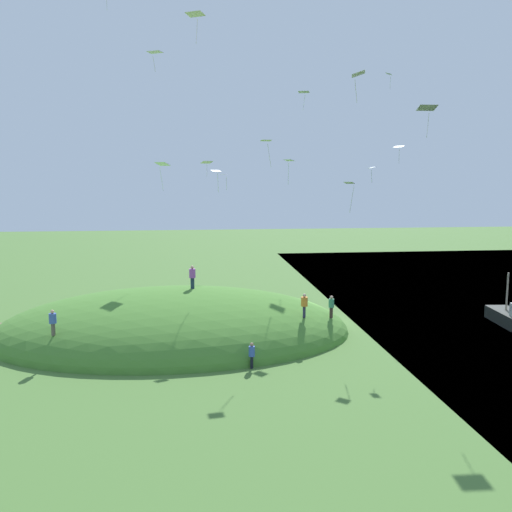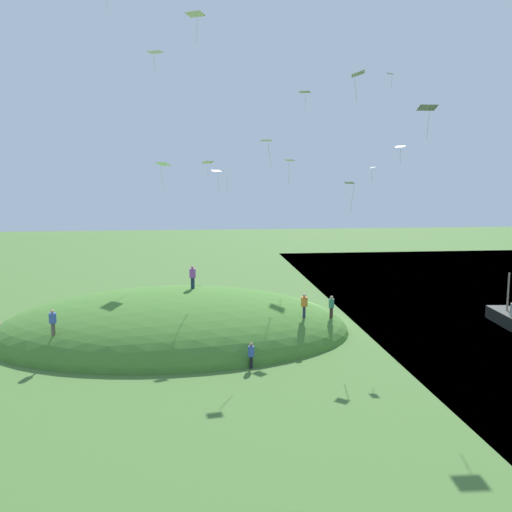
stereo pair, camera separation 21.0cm
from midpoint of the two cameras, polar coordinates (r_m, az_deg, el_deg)
The scene contains 22 objects.
ground_plane at distance 44.26m, azimuth 6.46°, elevation -6.75°, with size 160.00×160.00×0.00m, color #486F31.
grass_hill at distance 41.15m, azimuth -8.60°, elevation -7.94°, with size 25.69×17.06×6.41m, color #43782C.
person_with_child at distance 40.98m, azimuth -6.71°, elevation -1.89°, with size 0.56×0.56×1.72m.
person_on_hilltop at distance 33.36m, azimuth -0.62°, elevation -9.87°, with size 0.49×0.49×1.59m.
person_near_shore at distance 37.67m, azimuth 4.83°, elevation -4.82°, with size 0.60×0.60×1.64m.
person_watching_kites at distance 36.19m, azimuth -20.34°, elevation -6.15°, with size 0.55×0.55×1.61m.
person_walking_path at distance 39.73m, azimuth 7.61°, elevation -4.92°, with size 0.42×0.42×1.62m.
kite_0 at distance 44.99m, azimuth 3.27°, elevation 9.61°, with size 0.93×0.97×2.03m.
kite_1 at distance 58.20m, azimuth 14.39°, elevation 10.76°, with size 1.13×1.16×1.76m.
kite_2 at distance 39.52m, azimuth 9.46°, elevation 7.12°, with size 0.83×0.81×2.17m.
kite_3 at distance 40.74m, azimuth 0.95°, elevation 11.58°, with size 0.85×0.66×1.95m.
kite_4 at distance 51.68m, azimuth -3.40°, elevation 8.23°, with size 0.73×0.54×1.47m.
kite_5 at distance 57.02m, azimuth 4.83°, elevation 16.40°, with size 1.24×1.03×1.82m.
kite_6 at distance 41.72m, azimuth 11.72°, elevation 8.77°, with size 0.46×0.63×1.15m.
kite_8 at distance 38.62m, azimuth 17.05°, elevation 14.28°, with size 1.22×0.83×2.05m.
kite_9 at distance 42.94m, azimuth -4.26°, elevation 8.54°, with size 0.87×0.76×1.73m.
kite_10 at distance 43.28m, azimuth -10.52°, elevation 19.88°, with size 1.25×1.12×1.37m.
kite_11 at distance 35.45m, azimuth 10.30°, elevation 17.86°, with size 1.07×1.32×1.81m.
kite_12 at distance 55.65m, azimuth -5.19°, elevation 9.54°, with size 1.34×1.20×1.54m.
kite_13 at distance 40.04m, azimuth -6.43°, elevation 23.40°, with size 1.41×1.27×2.02m.
kite_14 at distance 59.57m, azimuth 13.41°, elevation 17.69°, with size 0.87×0.98×1.53m.
kite_15 at distance 47.18m, azimuth -9.75°, elevation 9.21°, with size 1.41×1.37×2.36m.
Camera 1 is at (9.79, 41.69, 11.26)m, focal length 38.88 mm.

